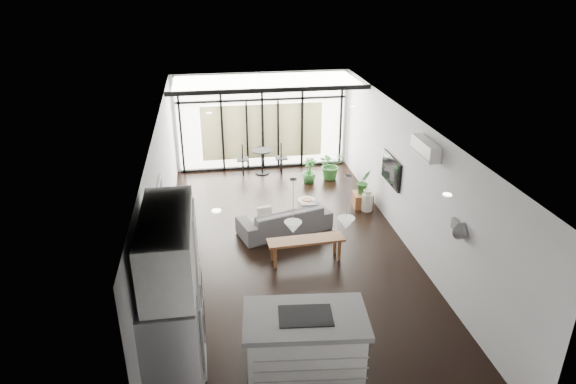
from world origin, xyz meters
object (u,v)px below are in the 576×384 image
object	(u,v)px
console_bench	(306,250)
milk_can	(367,200)
pouf	(307,206)
island	(305,343)
sofa	(285,215)
tv	(391,170)
fridge	(172,360)

from	to	relation	value
console_bench	milk_can	size ratio (longest dim) A/B	2.88
console_bench	pouf	distance (m)	2.18
island	sofa	xyz separation A→B (m)	(0.36, 4.31, -0.08)
tv	milk_can	bearing A→B (deg)	113.15
console_bench	pouf	size ratio (longest dim) A/B	3.53
fridge	milk_can	xyz separation A→B (m)	(4.35, 5.61, -0.68)
sofa	island	bearing A→B (deg)	69.00
island	console_bench	bearing A→B (deg)	84.72
pouf	milk_can	size ratio (longest dim) A/B	0.82
fridge	pouf	distance (m)	6.43
pouf	tv	bearing A→B (deg)	-23.04
console_bench	pouf	bearing A→B (deg)	75.49
pouf	milk_can	distance (m)	1.49
fridge	milk_can	bearing A→B (deg)	52.21
pouf	island	bearing A→B (deg)	-101.34
fridge	pouf	size ratio (longest dim) A/B	4.31
milk_can	fridge	bearing A→B (deg)	-127.79
pouf	milk_can	world-z (taller)	milk_can
island	fridge	bearing A→B (deg)	-156.83
sofa	console_bench	world-z (taller)	sofa
console_bench	fridge	bearing A→B (deg)	-127.33
fridge	sofa	xyz separation A→B (m)	(2.20, 4.88, -0.54)
fridge	tv	xyz separation A→B (m)	(4.64, 4.95, 0.35)
sofa	pouf	size ratio (longest dim) A/B	4.69
sofa	tv	xyz separation A→B (m)	(2.44, 0.07, 0.90)
fridge	pouf	xyz separation A→B (m)	(2.87, 5.70, -0.77)
milk_can	tv	size ratio (longest dim) A/B	0.49
milk_can	sofa	bearing A→B (deg)	-161.09
sofa	fridge	bearing A→B (deg)	49.52
fridge	pouf	world-z (taller)	fridge
island	pouf	distance (m)	5.24
fridge	tv	size ratio (longest dim) A/B	1.72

